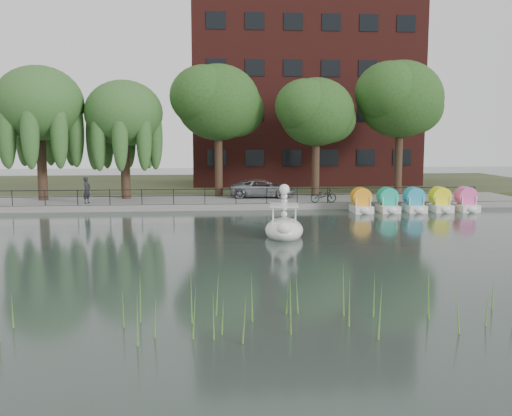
{
  "coord_description": "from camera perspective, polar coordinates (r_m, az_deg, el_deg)",
  "views": [
    {
      "loc": [
        -1.85,
        -23.26,
        4.84
      ],
      "look_at": [
        0.5,
        4.0,
        1.3
      ],
      "focal_mm": 40.0,
      "sensor_mm": 36.0,
      "label": 1
    }
  ],
  "objects": [
    {
      "name": "broadleaf_far",
      "position": [
        44.23,
        14.25,
        10.46
      ],
      "size": [
        6.3,
        6.3,
        9.71
      ],
      "color": "#473323",
      "rests_on": "promenade"
    },
    {
      "name": "bicycle",
      "position": [
        37.62,
        6.75,
        1.31
      ],
      "size": [
        0.76,
        1.77,
        1.0
      ],
      "primitive_type": "imported",
      "rotation": [
        0.0,
        0.0,
        1.66
      ],
      "color": "gray",
      "rests_on": "promenade"
    },
    {
      "name": "minivan",
      "position": [
        40.41,
        0.64,
        2.1
      ],
      "size": [
        2.79,
        5.41,
        1.46
      ],
      "primitive_type": "imported",
      "rotation": [
        0.0,
        0.0,
        1.5
      ],
      "color": "gray",
      "rests_on": "promenade"
    },
    {
      "name": "land_strip",
      "position": [
        53.5,
        -2.93,
        2.36
      ],
      "size": [
        60.0,
        22.0,
        0.36
      ],
      "primitive_type": "cube",
      "color": "#47512D",
      "rests_on": "ground_plane"
    },
    {
      "name": "swan_boat",
      "position": [
        27.2,
        2.83,
        -1.75
      ],
      "size": [
        2.18,
        3.09,
        2.43
      ],
      "rotation": [
        0.0,
        0.0,
        -0.14
      ],
      "color": "white",
      "rests_on": "ground_plane"
    },
    {
      "name": "willow_left",
      "position": [
        41.35,
        -20.88,
        9.71
      ],
      "size": [
        5.88,
        5.88,
        9.01
      ],
      "color": "#473323",
      "rests_on": "promenade"
    },
    {
      "name": "pedal_boat_row",
      "position": [
        37.3,
        15.52,
        0.58
      ],
      "size": [
        7.95,
        1.7,
        1.4
      ],
      "color": "white",
      "rests_on": "ground_plane"
    },
    {
      "name": "apartment_building",
      "position": [
        54.15,
        4.6,
        12.13
      ],
      "size": [
        20.0,
        10.07,
        18.0
      ],
      "color": "#4C1E16",
      "rests_on": "land_strip"
    },
    {
      "name": "railing",
      "position": [
        36.75,
        -2.02,
        1.59
      ],
      "size": [
        32.0,
        0.05,
        1.0
      ],
      "color": "black",
      "rests_on": "promenade"
    },
    {
      "name": "ground_plane",
      "position": [
        23.83,
        -0.37,
        -4.35
      ],
      "size": [
        120.0,
        120.0,
        0.0
      ],
      "primitive_type": "plane",
      "color": "#34403A"
    },
    {
      "name": "broadleaf_center",
      "position": [
        41.33,
        -3.81,
        10.43
      ],
      "size": [
        6.0,
        6.0,
        9.25
      ],
      "color": "#473323",
      "rests_on": "promenade"
    },
    {
      "name": "willow_mid",
      "position": [
        40.68,
        -13.08,
        9.16
      ],
      "size": [
        5.32,
        5.32,
        8.15
      ],
      "color": "#473323",
      "rests_on": "promenade"
    },
    {
      "name": "kerb",
      "position": [
        36.65,
        -2.0,
        0.09
      ],
      "size": [
        40.0,
        0.25,
        0.4
      ],
      "primitive_type": "cube",
      "color": "gray",
      "rests_on": "ground_plane"
    },
    {
      "name": "promenade",
      "position": [
        39.58,
        -2.22,
        0.63
      ],
      "size": [
        40.0,
        6.0,
        0.4
      ],
      "primitive_type": "cube",
      "color": "gray",
      "rests_on": "ground_plane"
    },
    {
      "name": "broadleaf_right",
      "position": [
        41.54,
        6.05,
        9.46
      ],
      "size": [
        5.4,
        5.4,
        8.32
      ],
      "color": "#473323",
      "rests_on": "promenade"
    },
    {
      "name": "reed_bank",
      "position": [
        14.91,
        10.4,
        -9.27
      ],
      "size": [
        24.0,
        2.4,
        1.2
      ],
      "color": "#669938",
      "rests_on": "ground_plane"
    },
    {
      "name": "pedestrian",
      "position": [
        38.38,
        -16.57,
        1.9
      ],
      "size": [
        0.73,
        0.85,
        1.98
      ],
      "primitive_type": "imported",
      "rotation": [
        0.0,
        0.0,
        1.16
      ],
      "color": "black",
      "rests_on": "promenade"
    }
  ]
}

